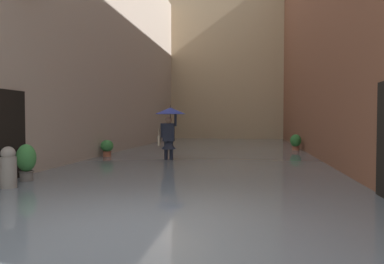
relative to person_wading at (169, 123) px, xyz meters
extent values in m
plane|color=gray|center=(-1.11, -3.05, -1.41)|extent=(60.00, 60.00, 0.00)
cube|color=slate|center=(-1.11, -3.05, -1.32)|extent=(8.51, 26.81, 0.18)
cube|color=brown|center=(-5.86, -3.05, 4.31)|extent=(1.80, 24.81, 11.44)
cube|color=#A89989|center=(3.65, -3.05, 3.35)|extent=(1.80, 24.81, 9.51)
cube|color=black|center=(2.73, 4.47, -0.31)|extent=(0.08, 1.10, 2.20)
cube|color=tan|center=(-1.11, -14.35, 4.22)|extent=(11.31, 1.80, 11.26)
cube|color=#4C4233|center=(0.12, 0.01, -1.36)|extent=(0.13, 0.25, 0.10)
cylinder|color=#1E2333|center=(0.12, 0.01, -0.96)|extent=(0.13, 0.13, 0.70)
cube|color=#4C4233|center=(-0.06, 0.00, -1.36)|extent=(0.13, 0.25, 0.10)
cylinder|color=#1E2333|center=(-0.06, 0.00, -0.96)|extent=(0.13, 0.13, 0.70)
cube|color=#1E2333|center=(0.03, 0.00, -0.31)|extent=(0.40, 0.25, 0.60)
cone|color=#1E2333|center=(0.03, 0.00, -0.73)|extent=(0.54, 0.54, 0.28)
sphere|color=tan|center=(0.03, 0.00, 0.09)|extent=(0.22, 0.22, 0.22)
cylinder|color=#1E2333|center=(-0.20, -0.02, 0.11)|extent=(0.09, 0.09, 0.44)
cylinder|color=#1E2333|center=(0.26, 0.02, -0.25)|extent=(0.09, 0.09, 0.48)
cylinder|color=black|center=(-0.03, 0.00, 0.20)|extent=(0.02, 0.02, 0.42)
cone|color=navy|center=(-0.03, 0.00, 0.41)|extent=(1.04, 1.04, 0.22)
cylinder|color=black|center=(-0.03, 0.00, 0.55)|extent=(0.01, 0.01, 0.08)
cube|color=beige|center=(0.34, 0.04, -0.59)|extent=(0.08, 0.28, 0.32)
torus|color=beige|center=(0.34, 0.04, -0.31)|extent=(0.04, 0.30, 0.30)
cylinder|color=#9E563D|center=(-4.65, -4.42, -1.24)|extent=(0.31, 0.31, 0.33)
torus|color=brown|center=(-4.65, -4.42, -1.08)|extent=(0.35, 0.35, 0.04)
ellipsoid|color=#2D7033|center=(-4.65, -4.42, -0.81)|extent=(0.47, 0.47, 0.54)
cylinder|color=#66605B|center=(2.26, 4.57, -1.22)|extent=(0.28, 0.28, 0.38)
torus|color=#56524E|center=(2.26, 4.57, -1.03)|extent=(0.32, 0.32, 0.04)
ellipsoid|color=#387F3D|center=(2.26, 4.57, -0.73)|extent=(0.42, 0.42, 0.61)
cylinder|color=#9E563D|center=(2.47, -0.71, -1.23)|extent=(0.29, 0.29, 0.35)
torus|color=brown|center=(2.47, -0.71, -1.06)|extent=(0.33, 0.33, 0.04)
ellipsoid|color=#387F3D|center=(2.47, -0.71, -0.85)|extent=(0.46, 0.46, 0.43)
cylinder|color=gray|center=(2.11, 5.40, -1.01)|extent=(0.31, 0.31, 0.79)
sphere|color=gray|center=(2.11, 5.40, -0.55)|extent=(0.28, 0.28, 0.28)
camera|label=1|loc=(-2.58, 12.06, 0.14)|focal=34.56mm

